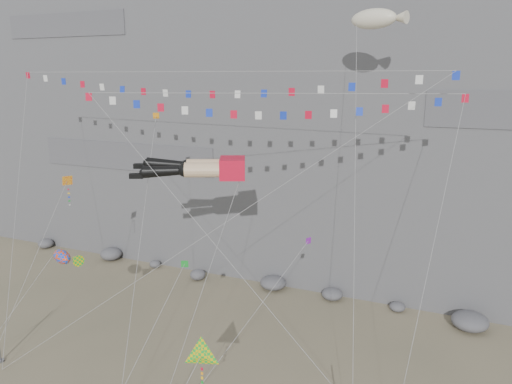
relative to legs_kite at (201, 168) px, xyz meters
The scene contains 13 objects.
ground 15.02m from the legs_kite, 79.33° to the right, with size 120.00×120.00×0.00m, color gray.
cliff 29.13m from the legs_kite, 88.01° to the left, with size 80.00×28.00×50.00m, color slate.
talus_boulders 18.12m from the legs_kite, 85.53° to the left, with size 60.00×3.00×1.20m, color #5D5D62, non-canonical shape.
legs_kite is the anchor object (origin of this frame).
flag_banner_upper 7.42m from the legs_kite, 118.72° to the left, with size 35.92×12.09×25.97m.
flag_banner_lower 7.41m from the legs_kite, ahead, with size 24.00×10.92×22.87m.
harlequin_kite 11.34m from the legs_kite, behind, with size 3.49×7.22×14.31m.
fish_windsock 12.37m from the legs_kite, 153.79° to the right, with size 6.89×5.35×9.93m.
delta_kite 13.81m from the legs_kite, 61.35° to the right, with size 3.00×4.99×7.66m.
blimp_windsock 16.38m from the legs_kite, 34.34° to the left, with size 5.24×15.98×28.70m.
small_kite_a 6.00m from the legs_kite, 161.24° to the left, with size 5.91×13.77×22.58m.
small_kite_b 9.25m from the legs_kite, ahead, with size 5.80×11.25×15.12m.
small_kite_c 7.37m from the legs_kite, 76.88° to the right, with size 1.87×8.86×11.90m.
Camera 1 is at (16.84, -25.82, 20.66)m, focal length 35.00 mm.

